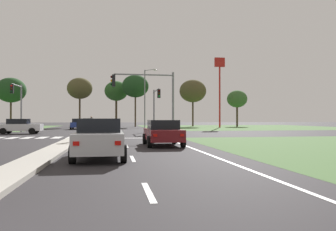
{
  "coord_description": "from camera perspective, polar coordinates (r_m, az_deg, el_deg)",
  "views": [
    {
      "loc": [
        2.76,
        -3.85,
        1.58
      ],
      "look_at": [
        8.52,
        31.65,
        1.88
      ],
      "focal_mm": 36.02,
      "sensor_mm": 36.0,
      "label": 1
    }
  ],
  "objects": [
    {
      "name": "car_blue_fifth",
      "position": [
        50.47,
        -14.92,
        -1.37
      ],
      "size": [
        2.04,
        4.21,
        1.54
      ],
      "rotation": [
        0.0,
        0.0,
        3.14
      ],
      "color": "navy",
      "rests_on": "ground"
    },
    {
      "name": "treeline_seventh",
      "position": [
        66.9,
        4.22,
        4.15
      ],
      "size": [
        5.29,
        5.29,
        9.25
      ],
      "color": "#423323",
      "rests_on": "ground"
    },
    {
      "name": "edge_line_right",
      "position": [
        16.44,
        5.26,
        -5.97
      ],
      "size": [
        0.14,
        24.0,
        0.01
      ],
      "primitive_type": "cube",
      "color": "silver",
      "rests_on": "ground"
    },
    {
      "name": "median_island_far",
      "position": [
        58.93,
        -11.91,
        -1.94
      ],
      "size": [
        1.2,
        36.0,
        0.14
      ],
      "primitive_type": "cube",
      "color": "gray",
      "rests_on": "ground"
    },
    {
      "name": "pedestrian_at_median",
      "position": [
        47.18,
        -12.84,
        -0.93
      ],
      "size": [
        0.34,
        0.34,
        1.76
      ],
      "rotation": [
        0.0,
        0.0,
        1.44
      ],
      "color": "#335184",
      "rests_on": "median_island_far"
    },
    {
      "name": "treeline_second",
      "position": [
        65.88,
        -25.04,
        3.9
      ],
      "size": [
        5.17,
        5.17,
        8.78
      ],
      "color": "#423323",
      "rests_on": "ground"
    },
    {
      "name": "car_grey_fourth",
      "position": [
        67.82,
        -13.42,
        -1.12
      ],
      "size": [
        2.09,
        4.37,
        1.59
      ],
      "rotation": [
        0.0,
        0.0,
        3.14
      ],
      "color": "slate",
      "rests_on": "ground"
    },
    {
      "name": "crosswalk_bar_fourth",
      "position": [
        29.25,
        -20.5,
        -3.54
      ],
      "size": [
        0.7,
        2.8,
        0.01
      ],
      "primitive_type": "cube",
      "color": "silver",
      "rests_on": "ground"
    },
    {
      "name": "car_maroon_near",
      "position": [
        19.43,
        -0.89,
        -2.89
      ],
      "size": [
        2.05,
        4.35,
        1.48
      ],
      "color": "maroon",
      "rests_on": "ground"
    },
    {
      "name": "median_island_near",
      "position": [
        15.18,
        -19.77,
        -6.15
      ],
      "size": [
        1.2,
        22.0,
        0.14
      ],
      "primitive_type": "cube",
      "color": "#ADA89E",
      "rests_on": "ground"
    },
    {
      "name": "lane_dash_second",
      "position": [
        13.29,
        -6.01,
        -7.28
      ],
      "size": [
        0.14,
        2.0,
        0.01
      ],
      "primitive_type": "cube",
      "color": "silver",
      "rests_on": "ground"
    },
    {
      "name": "crosswalk_bar_fifth",
      "position": [
        29.05,
        -18.27,
        -3.56
      ],
      "size": [
        0.7,
        2.8,
        0.01
      ],
      "primitive_type": "cube",
      "color": "silver",
      "rests_on": "ground"
    },
    {
      "name": "fastfood_pole_sign",
      "position": [
        59.15,
        8.73,
        6.5
      ],
      "size": [
        1.8,
        0.4,
        12.07
      ],
      "color": "red",
      "rests_on": "ground"
    },
    {
      "name": "stop_bar_near",
      "position": [
        26.91,
        -7.01,
        -3.83
      ],
      "size": [
        6.4,
        0.5,
        0.01
      ],
      "primitive_type": "cube",
      "color": "silver",
      "rests_on": "ground"
    },
    {
      "name": "crosswalk_bar_sixth",
      "position": [
        28.89,
        -16.02,
        -3.59
      ],
      "size": [
        0.7,
        2.8,
        0.01
      ],
      "primitive_type": "cube",
      "color": "silver",
      "rests_on": "ground"
    },
    {
      "name": "crosswalk_bar_second",
      "position": [
        29.79,
        -24.85,
        -3.47
      ],
      "size": [
        0.7,
        2.8,
        0.01
      ],
      "primitive_type": "cube",
      "color": "silver",
      "rests_on": "ground"
    },
    {
      "name": "traffic_signal_far_left",
      "position": [
        40.44,
        -24.08,
        2.55
      ],
      "size": [
        0.32,
        3.94,
        5.41
      ],
      "color": "gray",
      "rests_on": "ground"
    },
    {
      "name": "treeline_fourth",
      "position": [
        67.49,
        -8.75,
        4.09
      ],
      "size": [
        4.6,
        4.6,
        8.96
      ],
      "color": "#423323",
      "rests_on": "ground"
    },
    {
      "name": "treeline_fifth",
      "position": [
        63.36,
        -5.55,
        4.95
      ],
      "size": [
        4.98,
        4.98,
        9.72
      ],
      "color": "#423323",
      "rests_on": "ground"
    },
    {
      "name": "treeline_sixth",
      "position": [
        68.66,
        11.61,
        2.74
      ],
      "size": [
        4.03,
        4.03,
        7.18
      ],
      "color": "#423323",
      "rests_on": "ground"
    },
    {
      "name": "traffic_signal_far_right",
      "position": [
        38.95,
        -2.07,
        2.34
      ],
      "size": [
        0.32,
        4.83,
        5.03
      ],
      "color": "gray",
      "rests_on": "ground"
    },
    {
      "name": "grass_verge_far_right",
      "position": [
        62.64,
        12.07,
        -1.92
      ],
      "size": [
        35.0,
        35.0,
        0.01
      ],
      "primitive_type": "cube",
      "color": "#476B38",
      "rests_on": "ground"
    },
    {
      "name": "ground_plane",
      "position": [
        34.0,
        -13.89,
        -3.13
      ],
      "size": [
        200.0,
        200.0,
        0.0
      ],
      "primitive_type": "plane",
      "color": "#282628"
    },
    {
      "name": "lane_dash_third",
      "position": [
        19.25,
        -7.02,
        -5.17
      ],
      "size": [
        0.14,
        2.0,
        0.01
      ],
      "primitive_type": "cube",
      "color": "silver",
      "rests_on": "ground"
    },
    {
      "name": "traffic_signal_near_right",
      "position": [
        27.49,
        -3.12,
        4.04
      ],
      "size": [
        5.17,
        0.32,
        5.37
      ],
      "color": "gray",
      "rests_on": "ground"
    },
    {
      "name": "car_silver_second",
      "position": [
        13.55,
        -11.44,
        -3.75
      ],
      "size": [
        1.98,
        4.61,
        1.57
      ],
      "color": "#B7B7BC",
      "rests_on": "ground"
    },
    {
      "name": "lane_dash_near",
      "position": [
        7.38,
        -3.34,
        -12.78
      ],
      "size": [
        0.14,
        2.0,
        0.01
      ],
      "primitive_type": "cube",
      "color": "silver",
      "rests_on": "ground"
    },
    {
      "name": "car_white_third",
      "position": [
        37.35,
        -23.79,
        -1.66
      ],
      "size": [
        4.24,
        2.04,
        1.53
      ],
      "rotation": [
        0.0,
        0.0,
        -1.57
      ],
      "color": "silver",
      "rests_on": "ground"
    },
    {
      "name": "street_lamp_third",
      "position": [
        57.43,
        -3.8,
        3.43
      ],
      "size": [
        1.89,
        2.01,
        9.84
      ],
      "color": "gray",
      "rests_on": "ground"
    },
    {
      "name": "treeline_third",
      "position": [
        62.4,
        -14.71,
        4.44
      ],
      "size": [
        4.46,
        4.46,
        8.85
      ],
      "color": "#423323",
      "rests_on": "ground"
    },
    {
      "name": "crosswalk_bar_third",
      "position": [
        29.5,
        -22.7,
        -3.5
      ],
      "size": [
        0.7,
        2.8,
        0.01
      ],
      "primitive_type": "cube",
      "color": "silver",
      "rests_on": "ground"
    }
  ]
}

